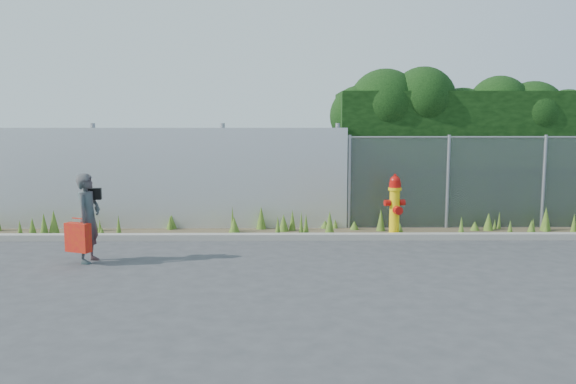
{
  "coord_description": "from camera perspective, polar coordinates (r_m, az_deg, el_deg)",
  "views": [
    {
      "loc": [
        -0.42,
        -9.11,
        2.24
      ],
      "look_at": [
        -0.3,
        1.4,
        1.0
      ],
      "focal_mm": 35.0,
      "sensor_mm": 36.0,
      "label": 1
    }
  ],
  "objects": [
    {
      "name": "red_tote_bag",
      "position": [
        9.7,
        -20.55,
        -4.35
      ],
      "size": [
        0.43,
        0.16,
        0.56
      ],
      "rotation": [
        0.0,
        0.0,
        -0.4
      ],
      "color": "#C0340A"
    },
    {
      "name": "woman",
      "position": [
        9.79,
        -19.62,
        -2.51
      ],
      "size": [
        0.43,
        0.59,
        1.47
      ],
      "primitive_type": "imported",
      "rotation": [
        0.0,
        0.0,
        1.41
      ],
      "color": "#0F605F",
      "rests_on": "ground"
    },
    {
      "name": "chainlink_fence",
      "position": [
        13.03,
        20.35,
        0.99
      ],
      "size": [
        6.5,
        0.07,
        2.05
      ],
      "color": "gray",
      "rests_on": "ground"
    },
    {
      "name": "fire_hydrant",
      "position": [
        11.54,
        10.78,
        -1.46
      ],
      "size": [
        0.43,
        0.38,
        1.28
      ],
      "rotation": [
        0.0,
        0.0,
        0.23
      ],
      "color": "yellow",
      "rests_on": "ground"
    },
    {
      "name": "hedge",
      "position": [
        13.89,
        19.0,
        5.15
      ],
      "size": [
        7.5,
        1.79,
        3.58
      ],
      "color": "black",
      "rests_on": "ground"
    },
    {
      "name": "ground",
      "position": [
        9.39,
        1.94,
        -7.08
      ],
      "size": [
        80.0,
        80.0,
        0.0
      ],
      "primitive_type": "plane",
      "color": "#3A3A3D",
      "rests_on": "ground"
    },
    {
      "name": "weed_strip",
      "position": [
        11.77,
        1.84,
        -3.5
      ],
      "size": [
        16.0,
        1.28,
        0.55
      ],
      "color": "brown",
      "rests_on": "ground"
    },
    {
      "name": "black_shoulder_bag",
      "position": [
        9.88,
        -19.17,
        -0.18
      ],
      "size": [
        0.26,
        0.11,
        0.19
      ],
      "rotation": [
        0.0,
        0.0,
        0.15
      ],
      "color": "black"
    },
    {
      "name": "curb",
      "position": [
        11.13,
        1.53,
        -4.56
      ],
      "size": [
        16.0,
        0.22,
        0.12
      ],
      "primitive_type": "cube",
      "color": "gray",
      "rests_on": "ground"
    },
    {
      "name": "corrugated_fence",
      "position": [
        12.5,
        -13.72,
        1.32
      ],
      "size": [
        8.5,
        0.21,
        2.3
      ],
      "color": "silver",
      "rests_on": "ground"
    }
  ]
}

